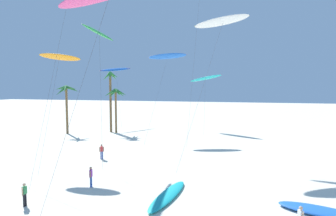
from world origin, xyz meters
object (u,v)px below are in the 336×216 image
object	(u,v)px
palm_tree_2	(116,96)
person_mid_field	(25,194)
grounded_kite_3	(323,211)
grounded_kite_1	(168,195)
flying_kite_4	(168,56)
flying_kite_7	(99,33)
palm_tree_1	(110,86)
palm_tree_0	(66,94)
person_near_right	(91,176)
flying_kite_8	(223,21)
flying_kite_9	(116,69)
person_foreground_walker	(102,151)
flying_kite_0	(59,57)
flying_kite_2	(205,78)

from	to	relation	value
palm_tree_2	person_mid_field	bearing A→B (deg)	-76.22
palm_tree_2	person_mid_field	xyz separation A→B (m)	(7.16, -29.20, -5.76)
grounded_kite_3	person_mid_field	world-z (taller)	person_mid_field
grounded_kite_1	palm_tree_2	bearing A→B (deg)	123.13
flying_kite_4	person_mid_field	xyz separation A→B (m)	(-2.93, -27.68, -12.46)
flying_kite_7	palm_tree_1	bearing A→B (deg)	114.23
palm_tree_0	person_near_right	distance (m)	28.74
flying_kite_8	flying_kite_9	xyz separation A→B (m)	(-24.25, 21.29, -3.90)
palm_tree_2	person_foreground_walker	size ratio (longest dim) A/B	4.64
palm_tree_1	person_mid_field	bearing A→B (deg)	-74.00
flying_kite_0	grounded_kite_3	size ratio (longest dim) A/B	2.17
flying_kite_8	person_near_right	xyz separation A→B (m)	(-9.81, -13.38, -15.16)
flying_kite_4	person_mid_field	size ratio (longest dim) A/B	8.57
flying_kite_8	grounded_kite_3	distance (m)	22.31
flying_kite_4	flying_kite_9	distance (m)	18.75
grounded_kite_3	flying_kite_8	bearing A→B (deg)	118.18
palm_tree_1	flying_kite_7	world-z (taller)	flying_kite_7
palm_tree_0	grounded_kite_1	size ratio (longest dim) A/B	1.35
palm_tree_1	flying_kite_4	size ratio (longest dim) A/B	0.79
flying_kite_0	palm_tree_2	bearing A→B (deg)	98.16
palm_tree_0	palm_tree_2	bearing A→B (deg)	20.74
flying_kite_4	person_near_right	bearing A→B (deg)	-90.98
flying_kite_9	person_near_right	bearing A→B (deg)	-67.39
palm_tree_1	grounded_kite_1	xyz separation A→B (m)	(17.78, -25.67, -8.42)
flying_kite_2	grounded_kite_1	world-z (taller)	flying_kite_2
flying_kite_9	person_mid_field	distance (m)	42.39
flying_kite_4	palm_tree_1	bearing A→B (deg)	170.06
palm_tree_0	person_foreground_walker	distance (m)	20.86
palm_tree_1	flying_kite_8	world-z (taller)	flying_kite_8
grounded_kite_1	person_mid_field	size ratio (longest dim) A/B	3.89
flying_kite_2	grounded_kite_1	bearing A→B (deg)	-87.78
flying_kite_7	person_foreground_walker	bearing A→B (deg)	119.19
person_mid_field	flying_kite_8	bearing A→B (deg)	55.25
palm_tree_0	flying_kite_4	xyz separation A→B (m)	(18.19, 1.56, 6.27)
person_foreground_walker	person_near_right	size ratio (longest dim) A/B	1.03
palm_tree_1	person_foreground_walker	world-z (taller)	palm_tree_1
flying_kite_2	person_near_right	world-z (taller)	flying_kite_2
palm_tree_2	person_near_right	distance (m)	27.22
person_near_right	person_mid_field	bearing A→B (deg)	-119.83
grounded_kite_3	person_mid_field	xyz separation A→B (m)	(-19.74, -4.00, 0.71)
palm_tree_2	flying_kite_4	world-z (taller)	flying_kite_4
grounded_kite_1	flying_kite_0	bearing A→B (deg)	156.05
grounded_kite_1	person_foreground_walker	size ratio (longest dim) A/B	3.69
flying_kite_9	person_near_right	world-z (taller)	flying_kite_9
person_foreground_walker	person_mid_field	distance (m)	12.38
flying_kite_4	flying_kite_7	world-z (taller)	flying_kite_7
palm_tree_0	flying_kite_9	size ratio (longest dim) A/B	0.66
flying_kite_9	person_near_right	size ratio (longest dim) A/B	7.67
flying_kite_4	grounded_kite_1	world-z (taller)	flying_kite_4
flying_kite_4	person_foreground_walker	size ratio (longest dim) A/B	8.13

